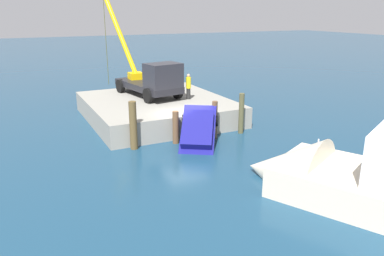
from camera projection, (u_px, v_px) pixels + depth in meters
ground at (184, 136)px, 23.08m from camera, size 200.00×200.00×0.00m
dock at (157, 109)px, 26.74m from camera, size 10.07×9.23×1.38m
crane_truck at (151, 78)px, 26.85m from camera, size 8.77×3.49×7.52m
dock_worker at (188, 86)px, 26.31m from camera, size 0.34×0.34×1.77m
salvaged_car at (198, 136)px, 21.08m from camera, size 4.26×3.70×3.07m
moored_yacht at (357, 188)px, 15.03m from camera, size 11.77×8.45×6.05m
piling_near at (133, 126)px, 20.57m from camera, size 0.41×0.41×2.68m
piling_mid at (176, 127)px, 21.59m from camera, size 0.36×0.36×1.89m
piling_far at (215, 120)px, 22.48m from camera, size 0.33×0.33×2.24m
piling_end at (241, 113)px, 23.31m from camera, size 0.32×0.32×2.51m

